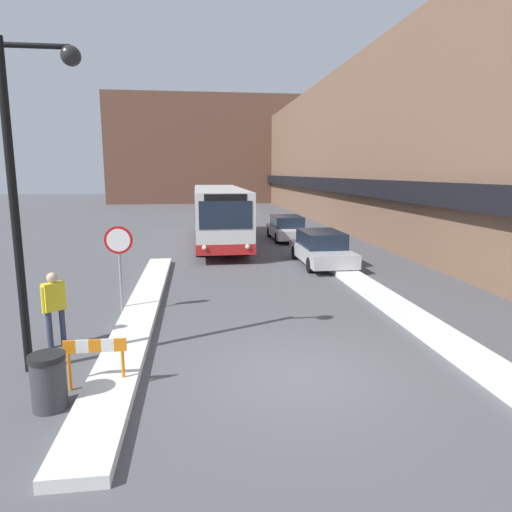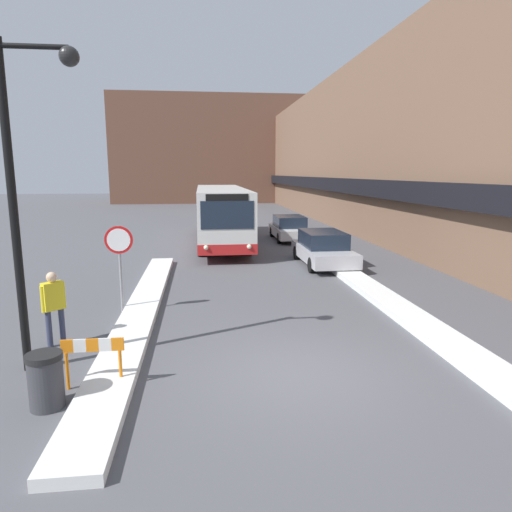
{
  "view_description": "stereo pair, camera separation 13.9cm",
  "coord_description": "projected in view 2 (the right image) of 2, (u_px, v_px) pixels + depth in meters",
  "views": [
    {
      "loc": [
        -2.0,
        -8.17,
        3.88
      ],
      "look_at": [
        -0.35,
        4.52,
        1.52
      ],
      "focal_mm": 32.0,
      "sensor_mm": 36.0,
      "label": 1
    },
    {
      "loc": [
        -1.87,
        -8.19,
        3.88
      ],
      "look_at": [
        -0.35,
        4.52,
        1.52
      ],
      "focal_mm": 32.0,
      "sensor_mm": 36.0,
      "label": 2
    }
  ],
  "objects": [
    {
      "name": "street_lamp",
      "position": [
        26.0,
        173.0,
        8.44
      ],
      "size": [
        1.46,
        0.36,
        6.23
      ],
      "color": "black",
      "rests_on": "ground_plane"
    },
    {
      "name": "building_backdrop_far",
      "position": [
        215.0,
        150.0,
        60.14
      ],
      "size": [
        26.0,
        8.0,
        13.46
      ],
      "color": "brown",
      "rests_on": "ground_plane"
    },
    {
      "name": "city_bus",
      "position": [
        221.0,
        213.0,
        25.03
      ],
      "size": [
        2.56,
        12.61,
        3.04
      ],
      "color": "silver",
      "rests_on": "ground_plane"
    },
    {
      "name": "construction_barricade",
      "position": [
        93.0,
        353.0,
        8.21
      ],
      "size": [
        1.1,
        0.06,
        0.94
      ],
      "color": "orange",
      "rests_on": "ground_plane"
    },
    {
      "name": "building_row_right",
      "position": [
        367.0,
        152.0,
        32.55
      ],
      "size": [
        5.5,
        60.0,
        10.72
      ],
      "color": "brown",
      "rests_on": "ground_plane"
    },
    {
      "name": "stop_sign",
      "position": [
        119.0,
        250.0,
        12.46
      ],
      "size": [
        0.76,
        0.08,
        2.45
      ],
      "color": "gray",
      "rests_on": "ground_plane"
    },
    {
      "name": "ground_plane",
      "position": [
        301.0,
        374.0,
        8.92
      ],
      "size": [
        160.0,
        160.0,
        0.0
      ],
      "primitive_type": "plane",
      "color": "#515156"
    },
    {
      "name": "parked_car_front",
      "position": [
        323.0,
        248.0,
        19.26
      ],
      "size": [
        1.88,
        4.57,
        1.43
      ],
      "color": "#B7B7BC",
      "rests_on": "ground_plane"
    },
    {
      "name": "snow_bank_right",
      "position": [
        407.0,
        314.0,
        12.31
      ],
      "size": [
        0.9,
        16.61,
        0.21
      ],
      "color": "silver",
      "rests_on": "ground_plane"
    },
    {
      "name": "snow_bank_left",
      "position": [
        141.0,
        310.0,
        12.73
      ],
      "size": [
        0.9,
        14.58,
        0.19
      ],
      "color": "silver",
      "rests_on": "ground_plane"
    },
    {
      "name": "pedestrian",
      "position": [
        54.0,
        302.0,
        10.21
      ],
      "size": [
        0.48,
        0.46,
        1.71
      ],
      "rotation": [
        0.0,
        0.0,
        0.72
      ],
      "color": "#333851",
      "rests_on": "ground_plane"
    },
    {
      "name": "parked_car_middle",
      "position": [
        290.0,
        228.0,
        26.52
      ],
      "size": [
        1.87,
        4.35,
        1.38
      ],
      "color": "silver",
      "rests_on": "ground_plane"
    },
    {
      "name": "trash_bin",
      "position": [
        46.0,
        380.0,
        7.56
      ],
      "size": [
        0.59,
        0.59,
        0.95
      ],
      "color": "#38383D",
      "rests_on": "ground_plane"
    }
  ]
}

